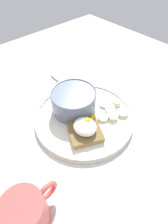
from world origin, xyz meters
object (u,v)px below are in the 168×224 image
object	(u,v)px
toast_slice	(85,131)
banana_slice_right	(122,113)
oatmeal_bowl	(75,100)
banana_slice_left	(110,109)
poached_egg	(85,126)
coffee_mug	(27,212)
spoon	(62,84)
banana_slice_inner	(117,103)
banana_slice_back	(104,104)
banana_slice_front	(103,118)
banana_slice_outer	(113,116)

from	to	relation	value
toast_slice	banana_slice_right	world-z (taller)	toast_slice
oatmeal_bowl	banana_slice_left	size ratio (longest dim) A/B	3.68
poached_egg	coffee_mug	world-z (taller)	coffee_mug
oatmeal_bowl	spoon	size ratio (longest dim) A/B	1.22
banana_slice_inner	oatmeal_bowl	bearing A→B (deg)	-126.35
poached_egg	banana_slice_right	xyz separation A→B (cm)	(2.50, 12.55, -2.44)
banana_slice_inner	poached_egg	bearing A→B (deg)	-84.90
oatmeal_bowl	banana_slice_back	world-z (taller)	oatmeal_bowl
banana_slice_front	banana_slice_outer	size ratio (longest dim) A/B	0.90
spoon	poached_egg	bearing A→B (deg)	-22.08
oatmeal_bowl	banana_slice_left	xyz separation A→B (cm)	(7.90, 6.81, -2.69)
toast_slice	coffee_mug	world-z (taller)	coffee_mug
oatmeal_bowl	banana_slice_left	distance (cm)	10.78
banana_slice_back	banana_slice_right	xyz separation A→B (cm)	(6.21, 1.16, 0.10)
banana_slice_front	coffee_mug	size ratio (longest dim) A/B	0.34
banana_slice_right	banana_slice_inner	distance (cm)	4.17
banana_slice_outer	oatmeal_bowl	bearing A→B (deg)	-152.68
banana_slice_right	coffee_mug	distance (cm)	34.06
spoon	banana_slice_right	bearing A→B (deg)	9.25
banana_slice_left	spoon	world-z (taller)	banana_slice_left
banana_slice_front	banana_slice_inner	world-z (taller)	banana_slice_inner
banana_slice_front	banana_slice_back	size ratio (longest dim) A/B	0.85
toast_slice	spoon	size ratio (longest dim) A/B	1.05
toast_slice	banana_slice_right	xyz separation A→B (cm)	(2.44, 12.69, -0.34)
oatmeal_bowl	banana_slice_back	xyz separation A→B (cm)	(5.08, 7.29, -2.80)
banana_slice_front	coffee_mug	world-z (taller)	coffee_mug
banana_slice_front	coffee_mug	xyz separation A→B (cm)	(7.39, -28.18, 2.77)
banana_slice_back	banana_slice_outer	world-z (taller)	banana_slice_outer
banana_slice_back	coffee_mug	distance (cm)	34.37
banana_slice_right	banana_slice_left	bearing A→B (deg)	-154.07
toast_slice	coffee_mug	xyz separation A→B (cm)	(7.20, -20.92, 2.41)
toast_slice	banana_slice_back	distance (cm)	12.14
toast_slice	coffee_mug	distance (cm)	22.26
oatmeal_bowl	banana_slice_back	size ratio (longest dim) A/B	2.94
toast_slice	poached_egg	world-z (taller)	poached_egg
toast_slice	banana_slice_left	world-z (taller)	toast_slice
toast_slice	spoon	distance (cm)	23.20
toast_slice	banana_slice_inner	distance (cm)	14.51
toast_slice	banana_slice_left	size ratio (longest dim) A/B	3.16
banana_slice_left	banana_slice_outer	distance (cm)	2.79
banana_slice_front	spoon	world-z (taller)	banana_slice_front
coffee_mug	toast_slice	bearing A→B (deg)	109.00
banana_slice_back	banana_slice_right	bearing A→B (deg)	10.63
banana_slice_back	banana_slice_outer	xyz separation A→B (cm)	(5.13, -2.02, 0.37)
banana_slice_front	oatmeal_bowl	bearing A→B (deg)	-160.77
banana_slice_back	banana_slice_inner	world-z (taller)	banana_slice_inner
banana_slice_front	banana_slice_left	bearing A→B (deg)	101.25
oatmeal_bowl	banana_slice_front	world-z (taller)	oatmeal_bowl
banana_slice_left	banana_slice_back	world-z (taller)	banana_slice_left
coffee_mug	banana_slice_back	bearing A→B (deg)	108.68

